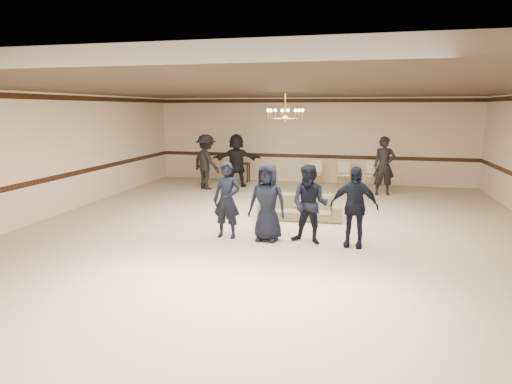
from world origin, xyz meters
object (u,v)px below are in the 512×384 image
adult_left (206,162)px  banquet_chair_mid (344,174)px  boy_d (354,207)px  banquet_chair_left (316,173)px  console_table (238,172)px  boy_a (227,200)px  boy_c (310,204)px  adult_right (384,166)px  settee (300,207)px  boy_b (267,202)px  banquet_chair_right (372,175)px  chandelier (285,105)px  adult_mid (236,160)px

adult_left → banquet_chair_mid: (4.68, 1.52, -0.49)m
boy_d → banquet_chair_left: boy_d is taller
console_table → banquet_chair_left: bearing=-7.6°
boy_a → boy_c: (1.80, -0.00, 0.00)m
adult_left → adult_right: 6.01m
settee → banquet_chair_mid: (0.91, 4.97, 0.16)m
boy_b → adult_right: 6.34m
boy_d → banquet_chair_right: boy_d is taller
boy_c → adult_right: 6.02m
adult_right → banquet_chair_mid: size_ratio=2.04×
boy_b → adult_left: 6.38m
console_table → banquet_chair_mid: bearing=-6.7°
settee → adult_left: bearing=134.7°
settee → adult_right: 4.41m
chandelier → banquet_chair_mid: chandelier is taller
boy_a → banquet_chair_mid: bearing=75.6°
adult_left → adult_right: (6.00, 0.30, 0.00)m
chandelier → adult_left: 5.38m
boy_d → adult_mid: adult_mid is taller
boy_b → boy_c: same height
chandelier → console_table: bearing=116.5°
boy_c → banquet_chair_right: boy_c is taller
boy_a → adult_left: (-2.42, 5.44, 0.12)m
boy_c → settee: boy_c is taller
chandelier → banquet_chair_mid: bearing=76.1°
boy_a → boy_d: bearing=3.6°
chandelier → banquet_chair_right: 6.20m
boy_a → banquet_chair_right: 7.70m
boy_b → banquet_chair_left: (0.36, 6.96, -0.36)m
boy_d → adult_left: adult_left is taller
adult_right → adult_mid: bearing=167.7°
boy_b → banquet_chair_mid: (1.36, 6.96, -0.36)m
boy_b → banquet_chair_right: boy_b is taller
banquet_chair_left → boy_a: bearing=-94.5°
chandelier → adult_mid: 5.42m
chandelier → banquet_chair_right: (2.29, 5.23, -2.41)m
boy_d → console_table: (-4.44, 7.16, -0.46)m
boy_a → boy_b: bearing=3.6°
boy_b → settee: (0.45, 1.99, -0.53)m
adult_left → banquet_chair_right: adult_left is taller
adult_mid → banquet_chair_mid: bearing=179.1°
banquet_chair_left → console_table: 3.01m
boy_c → banquet_chair_left: bearing=107.6°
boy_a → adult_left: 5.96m
boy_a → boy_d: same height
boy_c → settee: size_ratio=0.79×
settee → console_table: size_ratio=2.37×
adult_left → banquet_chair_right: size_ratio=2.04×
adult_left → chandelier: bearing=165.0°
boy_b → banquet_chair_left: bearing=92.9°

